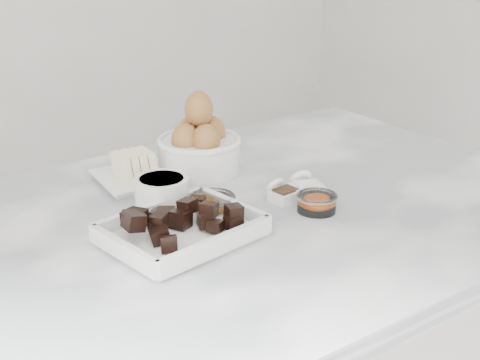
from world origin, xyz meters
The scene contains 9 objects.
marble_slab centered at (0.00, 0.00, 0.92)m, with size 1.20×0.80×0.04m, color white.
chocolate_dish centered at (-0.14, -0.04, 0.96)m, with size 0.26×0.21×0.06m.
butter_plate centered at (-0.09, 0.22, 0.96)m, with size 0.16×0.16×0.06m.
sugar_ramekin centered at (-0.11, 0.08, 0.97)m, with size 0.10×0.10×0.06m.
egg_bowl centered at (0.05, 0.21, 0.99)m, with size 0.17×0.17×0.16m.
honey_bowl centered at (-0.05, 0.01, 0.96)m, with size 0.08×0.08×0.04m.
zest_bowl centered at (0.10, -0.08, 0.96)m, with size 0.07×0.07×0.03m.
vanilla_spoon centered at (0.09, -0.01, 0.95)m, with size 0.06×0.07×0.04m.
salt_spoon centered at (0.13, -0.02, 0.95)m, with size 0.07×0.08×0.04m.
Camera 1 is at (-0.62, -0.87, 1.42)m, focal length 50.00 mm.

